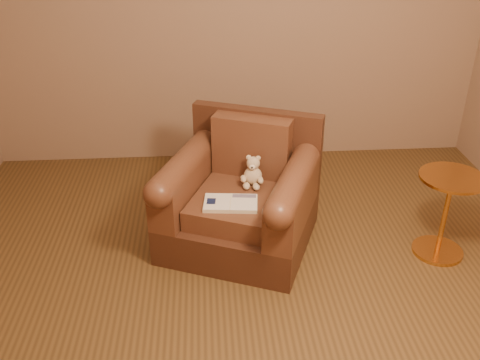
{
  "coord_description": "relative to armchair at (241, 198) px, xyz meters",
  "views": [
    {
      "loc": [
        -0.26,
        -2.23,
        2.06
      ],
      "look_at": [
        -0.06,
        0.64,
        0.48
      ],
      "focal_mm": 40.0,
      "sensor_mm": 36.0,
      "label": 1
    }
  ],
  "objects": [
    {
      "name": "guidebook",
      "position": [
        -0.08,
        -0.2,
        0.08
      ],
      "size": [
        0.34,
        0.23,
        0.03
      ],
      "rotation": [
        0.0,
        0.0,
        -0.1
      ],
      "color": "beige",
      "rests_on": "armchair"
    },
    {
      "name": "teddy_bear",
      "position": [
        0.08,
        0.05,
        0.15
      ],
      "size": [
        0.15,
        0.17,
        0.2
      ],
      "rotation": [
        0.0,
        0.0,
        -0.23
      ],
      "color": "#D0B592",
      "rests_on": "armchair"
    },
    {
      "name": "side_table",
      "position": [
        1.25,
        -0.25,
        -0.01
      ],
      "size": [
        0.4,
        0.4,
        0.55
      ],
      "color": "gold",
      "rests_on": "floor"
    },
    {
      "name": "armchair",
      "position": [
        0.0,
        0.0,
        0.0
      ],
      "size": [
        1.13,
        1.11,
        0.79
      ],
      "rotation": [
        0.0,
        0.0,
        -0.38
      ],
      "color": "#432416",
      "rests_on": "floor"
    },
    {
      "name": "floor",
      "position": [
        0.04,
        -0.72,
        -0.31
      ],
      "size": [
        4.0,
        4.0,
        0.0
      ],
      "primitive_type": "plane",
      "color": "brown",
      "rests_on": "ground"
    }
  ]
}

